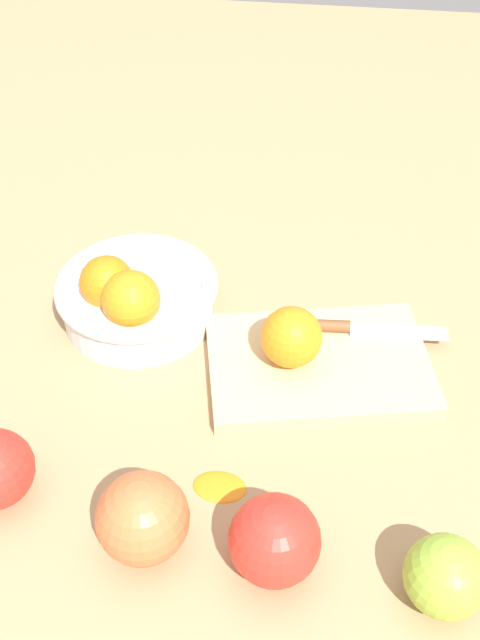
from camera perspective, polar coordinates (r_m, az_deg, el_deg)
The scene contains 9 objects.
ground_plane at distance 0.77m, azimuth -0.06°, elevation -8.40°, with size 2.40×2.40×0.00m, color tan.
bowl at distance 0.87m, azimuth -8.04°, elevation 1.89°, with size 0.19×0.19×0.09m.
cutting_board at distance 0.83m, azimuth 6.01°, elevation -3.36°, with size 0.24×0.16×0.02m, color #DBB77F.
orange_on_board at distance 0.79m, azimuth 3.93°, elevation -1.30°, with size 0.07×0.07×0.07m, color orange.
knife at distance 0.85m, azimuth 9.05°, elevation -0.64°, with size 0.16×0.03×0.01m.
apple_front_right at distance 0.65m, azimuth 2.63°, elevation -16.38°, with size 0.08×0.08×0.08m, color red.
apple_front_left_2 at distance 0.67m, azimuth -7.41°, elevation -14.70°, with size 0.08×0.08×0.08m, color #CC6638.
apple_front_right_2 at distance 0.66m, azimuth 15.34°, elevation -18.27°, with size 0.07×0.07×0.07m, color #8EB738.
citrus_peel at distance 0.73m, azimuth -1.56°, elevation -12.40°, with size 0.05×0.04×0.01m, color orange.
Camera 1 is at (0.07, -0.48, 0.60)m, focal length 42.10 mm.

